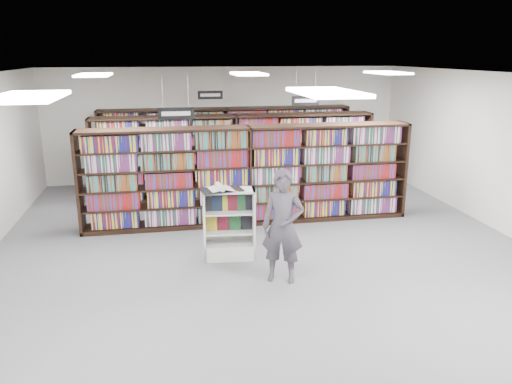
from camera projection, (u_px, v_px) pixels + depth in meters
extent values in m
plane|color=#56575C|center=(268.00, 258.00, 9.01)|extent=(12.00, 12.00, 0.00)
cube|color=white|center=(269.00, 76.00, 8.15)|extent=(10.00, 12.00, 0.10)
cube|color=silver|center=(225.00, 124.00, 14.26)|extent=(10.00, 0.10, 3.20)
cube|color=black|center=(249.00, 175.00, 10.62)|extent=(7.00, 0.60, 2.10)
cube|color=maroon|center=(249.00, 175.00, 10.62)|extent=(6.88, 0.42, 1.98)
cube|color=black|center=(235.00, 157.00, 12.52)|extent=(7.00, 0.60, 2.10)
cube|color=maroon|center=(235.00, 157.00, 12.52)|extent=(6.88, 0.42, 1.98)
cube|color=black|center=(227.00, 145.00, 14.13)|extent=(7.00, 0.60, 2.10)
cube|color=maroon|center=(227.00, 145.00, 14.13)|extent=(6.88, 0.42, 1.98)
cylinder|color=#B2B2B7|center=(162.00, 91.00, 8.87)|extent=(0.01, 0.01, 0.58)
cylinder|color=#B2B2B7|center=(188.00, 91.00, 8.95)|extent=(0.01, 0.01, 0.58)
cube|color=black|center=(176.00, 113.00, 9.02)|extent=(0.65, 0.02, 0.22)
cube|color=white|center=(176.00, 114.00, 9.01)|extent=(0.52, 0.00, 0.08)
cylinder|color=#B2B2B7|center=(296.00, 83.00, 11.29)|extent=(0.01, 0.01, 0.58)
cylinder|color=#B2B2B7|center=(316.00, 83.00, 11.37)|extent=(0.01, 0.01, 0.58)
cube|color=black|center=(306.00, 101.00, 11.44)|extent=(0.65, 0.02, 0.22)
cube|color=white|center=(306.00, 101.00, 11.43)|extent=(0.52, 0.00, 0.08)
cylinder|color=#B2B2B7|center=(201.00, 79.00, 12.84)|extent=(0.01, 0.01, 0.58)
cylinder|color=#B2B2B7|center=(219.00, 79.00, 12.91)|extent=(0.01, 0.01, 0.58)
cube|color=black|center=(210.00, 95.00, 12.98)|extent=(0.65, 0.02, 0.22)
cube|color=white|center=(210.00, 95.00, 12.97)|extent=(0.52, 0.00, 0.08)
cube|color=white|center=(28.00, 97.00, 4.79)|extent=(0.60, 1.20, 0.04)
cube|color=white|center=(327.00, 92.00, 5.32)|extent=(0.60, 1.20, 0.04)
cube|color=white|center=(94.00, 75.00, 9.53)|extent=(0.60, 1.20, 0.04)
cube|color=white|center=(248.00, 74.00, 10.05)|extent=(0.60, 1.20, 0.04)
cube|color=white|center=(388.00, 73.00, 10.58)|extent=(0.60, 1.20, 0.04)
cube|color=silver|center=(230.00, 250.00, 8.98)|extent=(0.95, 0.53, 0.27)
cube|color=silver|center=(205.00, 225.00, 8.81)|extent=(0.08, 0.46, 1.27)
cube|color=silver|center=(254.00, 223.00, 8.89)|extent=(0.08, 0.46, 1.27)
cube|color=silver|center=(229.00, 220.00, 9.05)|extent=(0.91, 0.11, 1.27)
cube|color=silver|center=(229.00, 190.00, 8.68)|extent=(0.95, 0.53, 0.03)
cube|color=silver|center=(229.00, 231.00, 8.88)|extent=(0.86, 0.49, 0.02)
cube|color=silver|center=(229.00, 212.00, 8.79)|extent=(0.86, 0.49, 0.02)
cube|color=black|center=(210.00, 203.00, 8.76)|extent=(0.19, 0.08, 0.27)
cube|color=#111E34|center=(217.00, 203.00, 8.78)|extent=(0.19, 0.08, 0.27)
cube|color=gold|center=(225.00, 203.00, 8.79)|extent=(0.19, 0.08, 0.27)
cube|color=maroon|center=(232.00, 203.00, 8.80)|extent=(0.19, 0.08, 0.27)
cube|color=#1C5529|center=(240.00, 203.00, 8.81)|extent=(0.19, 0.08, 0.27)
cube|color=black|center=(248.00, 202.00, 8.83)|extent=(0.19, 0.08, 0.27)
cube|color=gold|center=(211.00, 224.00, 8.87)|extent=(0.20, 0.07, 0.26)
cube|color=maroon|center=(223.00, 223.00, 8.89)|extent=(0.20, 0.07, 0.26)
cube|color=#1C5529|center=(235.00, 223.00, 8.90)|extent=(0.20, 0.07, 0.26)
cube|color=black|center=(247.00, 222.00, 8.92)|extent=(0.20, 0.07, 0.26)
cube|color=black|center=(221.00, 190.00, 8.63)|extent=(0.77, 0.52, 0.02)
cube|color=white|center=(212.00, 190.00, 8.60)|extent=(0.37, 0.42, 0.06)
cube|color=white|center=(231.00, 189.00, 8.66)|extent=(0.37, 0.42, 0.08)
cylinder|color=white|center=(220.00, 187.00, 8.61)|extent=(0.16, 0.37, 0.10)
imported|color=#443F49|center=(283.00, 227.00, 7.88)|extent=(0.78, 0.65, 1.84)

